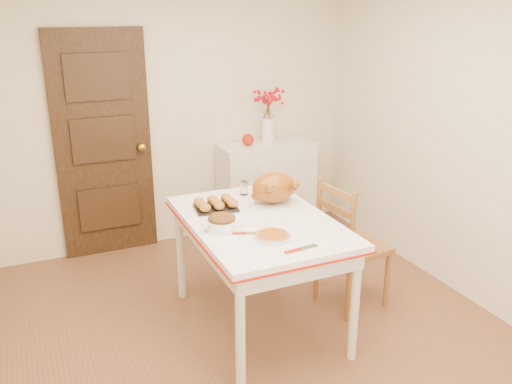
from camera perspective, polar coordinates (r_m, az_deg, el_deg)
name	(u,v)px	position (r m, az deg, el deg)	size (l,w,h in m)	color
floor	(265,343)	(3.87, 0.94, -15.80)	(3.50, 4.00, 0.00)	brown
wall_back	(177,115)	(5.15, -8.48, 8.11)	(3.50, 0.00, 2.50)	beige
wall_right	(478,144)	(4.33, 22.61, 4.76)	(0.00, 4.00, 2.50)	beige
door_back	(103,146)	(5.03, -15.97, 4.74)	(0.85, 0.06, 2.06)	#382616
sideboard	(266,189)	(5.43, 1.09, 0.37)	(0.94, 0.42, 0.94)	silver
kitchen_table	(259,273)	(3.86, 0.31, -8.66)	(0.96, 1.40, 0.84)	white
chair_oak	(353,244)	(4.16, 10.33, -5.45)	(0.45, 0.45, 1.01)	brown
berry_vase	(268,118)	(5.25, 1.29, 7.93)	(0.27, 0.27, 0.51)	white
apple	(248,140)	(5.20, -0.87, 5.61)	(0.12, 0.12, 0.12)	#AA1609
turkey_platter	(274,189)	(3.89, 1.91, 0.31)	(0.39, 0.31, 0.25)	#904616
pumpkin_pie	(273,235)	(3.37, 1.80, -4.64)	(0.22, 0.22, 0.05)	#954C10
stuffing_dish	(222,222)	(3.49, -3.66, -3.23)	(0.27, 0.21, 0.10)	brown
rolls_tray	(216,204)	(3.85, -4.31, -1.25)	(0.30, 0.23, 0.08)	#B46423
pie_server	(301,249)	(3.24, 4.84, -6.05)	(0.23, 0.07, 0.01)	silver
carving_knife	(252,233)	(3.44, -0.44, -4.39)	(0.25, 0.06, 0.01)	silver
drinking_glass	(244,188)	(4.13, -1.31, 0.43)	(0.06, 0.06, 0.11)	white
shaker_pair	(266,185)	(4.24, 1.08, 0.73)	(0.08, 0.03, 0.08)	white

